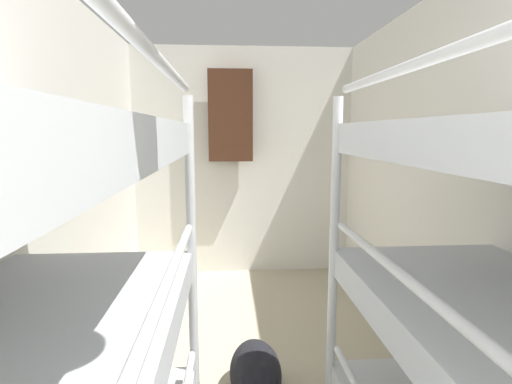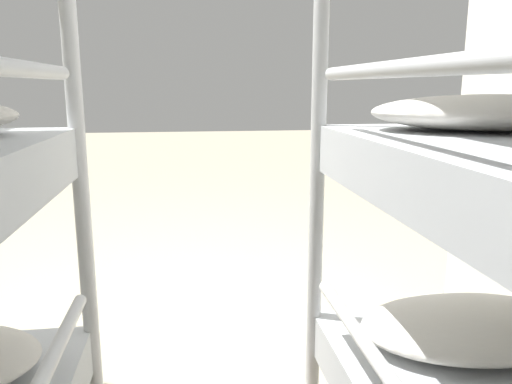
% 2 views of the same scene
% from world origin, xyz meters
% --- Properties ---
extents(wall_left, '(0.06, 4.79, 2.36)m').
position_xyz_m(wall_left, '(-1.16, 2.34, 1.18)').
color(wall_left, silver).
rests_on(wall_left, ground_plane).
extents(wall_right, '(0.06, 4.79, 2.36)m').
position_xyz_m(wall_right, '(1.16, 2.34, 1.18)').
color(wall_right, silver).
rests_on(wall_right, ground_plane).
extents(wall_back, '(2.37, 0.06, 2.36)m').
position_xyz_m(wall_back, '(0.00, 4.70, 1.18)').
color(wall_back, silver).
rests_on(wall_back, ground_plane).
extents(duffel_bag, '(0.29, 0.51, 0.29)m').
position_xyz_m(duffel_bag, '(-0.02, 2.58, 0.15)').
color(duffel_bag, black).
rests_on(duffel_bag, ground_plane).
extents(hanging_coat, '(0.44, 0.12, 0.90)m').
position_xyz_m(hanging_coat, '(-0.13, 4.55, 1.66)').
color(hanging_coat, '#472819').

